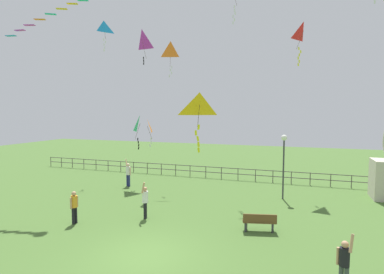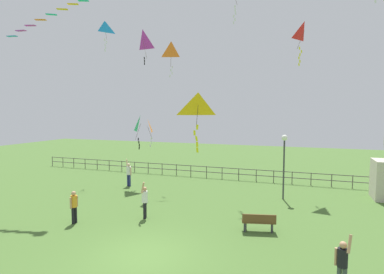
% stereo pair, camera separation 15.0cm
% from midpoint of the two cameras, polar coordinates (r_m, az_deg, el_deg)
% --- Properties ---
extents(ground_plane, '(80.00, 80.00, 0.00)m').
position_cam_midpoint_polar(ground_plane, '(12.44, -9.19, -21.19)').
color(ground_plane, '#476B2D').
extents(lamppost, '(0.36, 0.36, 4.03)m').
position_cam_midpoint_polar(lamppost, '(19.60, 16.64, -2.69)').
color(lamppost, '#38383D').
rests_on(lamppost, ground_plane).
extents(park_bench, '(1.55, 0.75, 0.85)m').
position_cam_midpoint_polar(park_bench, '(14.58, 12.25, -15.29)').
color(park_bench, brown).
rests_on(park_bench, ground_plane).
extents(person_0, '(0.51, 0.34, 1.99)m').
position_cam_midpoint_polar(person_0, '(22.81, -12.08, -6.58)').
color(person_0, navy).
rests_on(person_0, ground_plane).
extents(person_2, '(0.46, 0.40, 1.86)m').
position_cam_midpoint_polar(person_2, '(10.82, 26.30, -20.28)').
color(person_2, '#3F4C47').
rests_on(person_2, ground_plane).
extents(person_3, '(0.30, 0.48, 1.60)m').
position_cam_midpoint_polar(person_3, '(16.15, -21.49, -11.81)').
color(person_3, black).
rests_on(person_3, ground_plane).
extents(person_4, '(0.30, 0.52, 1.92)m').
position_cam_midpoint_polar(person_4, '(15.96, -9.07, -11.57)').
color(person_4, black).
rests_on(person_4, ground_plane).
extents(kite_0, '(1.16, 0.89, 2.26)m').
position_cam_midpoint_polar(kite_0, '(11.42, 1.04, 5.66)').
color(kite_0, yellow).
extents(kite_1, '(1.05, 1.19, 2.50)m').
position_cam_midpoint_polar(kite_1, '(22.33, -9.92, 2.39)').
color(kite_1, '#1EB759').
extents(kite_3, '(1.13, 0.97, 2.71)m').
position_cam_midpoint_polar(kite_3, '(25.72, -9.57, 17.56)').
color(kite_3, '#B22DB2').
extents(kite_4, '(1.10, 0.96, 2.66)m').
position_cam_midpoint_polar(kite_4, '(23.72, -4.23, 15.72)').
color(kite_4, orange).
extents(kite_6, '(1.00, 1.18, 2.92)m').
position_cam_midpoint_polar(kite_6, '(23.13, 19.98, 17.99)').
color(kite_6, red).
extents(kite_7, '(0.73, 1.11, 1.81)m').
position_cam_midpoint_polar(kite_7, '(19.62, -8.60, 1.94)').
color(kite_7, orange).
extents(kite_8, '(0.95, 1.13, 2.55)m').
position_cam_midpoint_polar(kite_8, '(28.01, -16.38, 18.98)').
color(kite_8, '#198CD1').
extents(waterfront_railing, '(36.00, 0.06, 0.95)m').
position_cam_midpoint_polar(waterfront_railing, '(24.97, 5.52, -6.41)').
color(waterfront_railing, '#4C4742').
rests_on(waterfront_railing, ground_plane).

